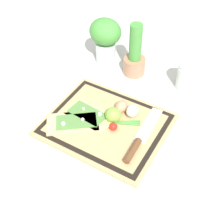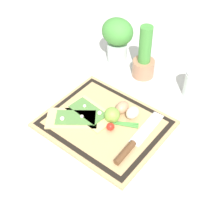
{
  "view_description": "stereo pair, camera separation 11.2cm",
  "coord_description": "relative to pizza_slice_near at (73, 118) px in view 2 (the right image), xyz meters",
  "views": [
    {
      "loc": [
        0.39,
        -0.64,
        0.83
      ],
      "look_at": [
        0.0,
        0.04,
        0.03
      ],
      "focal_mm": 50.0,
      "sensor_mm": 36.0,
      "label": 1
    },
    {
      "loc": [
        0.48,
        -0.57,
        0.83
      ],
      "look_at": [
        0.0,
        0.04,
        0.03
      ],
      "focal_mm": 50.0,
      "sensor_mm": 36.0,
      "label": 2
    }
  ],
  "objects": [
    {
      "name": "scallion_bunch",
      "position": [
        0.1,
        0.06,
        -0.0
      ],
      "size": [
        0.22,
        0.14,
        0.01
      ],
      "color": "#47933D",
      "rests_on": "cutting_board"
    },
    {
      "name": "egg_brown",
      "position": [
        0.12,
        0.14,
        0.02
      ],
      "size": [
        0.04,
        0.06,
        0.04
      ],
      "primitive_type": "ellipsoid",
      "color": "tan",
      "rests_on": "cutting_board"
    },
    {
      "name": "cutting_board",
      "position": [
        0.1,
        0.06,
        -0.01
      ],
      "size": [
        0.42,
        0.35,
        0.02
      ],
      "color": "tan",
      "rests_on": "ground_plane"
    },
    {
      "name": "cherry_tomato_red",
      "position": [
        0.14,
        0.05,
        0.01
      ],
      "size": [
        0.03,
        0.03,
        0.03
      ],
      "primitive_type": "sphere",
      "color": "red",
      "rests_on": "cutting_board"
    },
    {
      "name": "herb_pot",
      "position": [
        0.04,
        0.38,
        0.06
      ],
      "size": [
        0.09,
        0.09,
        0.23
      ],
      "color": "#AD7A5B",
      "rests_on": "ground_plane"
    },
    {
      "name": "ground_plane",
      "position": [
        0.1,
        0.06,
        -0.02
      ],
      "size": [
        6.0,
        6.0,
        0.0
      ],
      "primitive_type": "plane",
      "color": "silver"
    },
    {
      "name": "herb_glass",
      "position": [
        -0.1,
        0.39,
        0.1
      ],
      "size": [
        0.14,
        0.12,
        0.2
      ],
      "color": "silver",
      "rests_on": "ground_plane"
    },
    {
      "name": "lime",
      "position": [
        0.11,
        0.08,
        0.02
      ],
      "size": [
        0.06,
        0.06,
        0.06
      ],
      "primitive_type": "sphere",
      "color": "#7FB742",
      "rests_on": "cutting_board"
    },
    {
      "name": "egg_pink",
      "position": [
        0.16,
        0.14,
        0.02
      ],
      "size": [
        0.04,
        0.06,
        0.04
      ],
      "primitive_type": "ellipsoid",
      "color": "beige",
      "rests_on": "cutting_board"
    },
    {
      "name": "knife",
      "position": [
        0.24,
        0.03,
        0.0
      ],
      "size": [
        0.05,
        0.27,
        0.02
      ],
      "color": "silver",
      "rests_on": "cutting_board"
    },
    {
      "name": "pizza_slice_near",
      "position": [
        0.0,
        0.0,
        0.0
      ],
      "size": [
        0.21,
        0.19,
        0.02
      ],
      "color": "#DBBC7F",
      "rests_on": "cutting_board"
    },
    {
      "name": "pizza_slice_far",
      "position": [
        0.03,
        0.06,
        0.0
      ],
      "size": [
        0.18,
        0.12,
        0.02
      ],
      "color": "#DBBC7F",
      "rests_on": "cutting_board"
    },
    {
      "name": "sauce_jar",
      "position": [
        0.27,
        0.4,
        0.03
      ],
      "size": [
        0.08,
        0.08,
        0.11
      ],
      "color": "silver",
      "rests_on": "ground_plane"
    }
  ]
}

